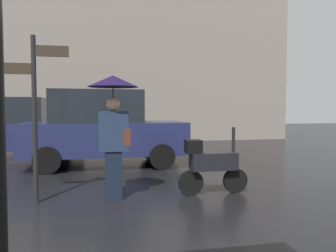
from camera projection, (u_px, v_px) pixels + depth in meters
The scene contains 5 objects.
pedestrian_with_umbrella at pixel (114, 111), 5.83m from camera, with size 0.87×0.87×2.14m.
parked_scooter at pixel (211, 164), 6.28m from camera, with size 1.32×0.32×1.23m.
parked_car_left at pixel (10, 128), 10.85m from camera, with size 4.40×1.84×1.93m.
parked_car_right at pixel (103, 128), 9.35m from camera, with size 4.36×1.99×2.07m.
street_signpost at pixel (35, 102), 5.63m from camera, with size 1.08×0.08×2.78m.
Camera 1 is at (-0.03, -2.36, 1.58)m, focal length 36.46 mm.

